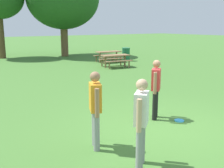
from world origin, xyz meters
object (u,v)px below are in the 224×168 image
object	(u,v)px
picnic_table_near	(115,58)
trash_can_beside_table	(126,54)
person_catcher	(141,117)
frisbee	(179,120)
person_bystander	(95,105)
picnic_table_far	(108,54)
person_thrower	(156,85)

from	to	relation	value
picnic_table_near	trash_can_beside_table	distance (m)	3.16
person_catcher	frisbee	world-z (taller)	person_catcher
trash_can_beside_table	person_catcher	bearing A→B (deg)	-126.77
picnic_table_near	person_bystander	bearing A→B (deg)	-127.64
frisbee	picnic_table_near	world-z (taller)	picnic_table_near
person_catcher	picnic_table_near	bearing A→B (deg)	56.60
person_catcher	person_bystander	size ratio (longest dim) A/B	1.00
person_catcher	trash_can_beside_table	size ratio (longest dim) A/B	1.71
person_catcher	picnic_table_far	bearing A→B (deg)	58.19
frisbee	trash_can_beside_table	size ratio (longest dim) A/B	0.27
person_thrower	picnic_table_near	size ratio (longest dim) A/B	0.85
person_thrower	person_catcher	xyz separation A→B (m)	(-2.05, -1.76, 0.00)
trash_can_beside_table	person_thrower	bearing A→B (deg)	-124.08
picnic_table_far	trash_can_beside_table	bearing A→B (deg)	-3.78
person_bystander	frisbee	bearing A→B (deg)	2.20
person_catcher	person_bystander	bearing A→B (deg)	103.69
person_thrower	picnic_table_near	bearing A→B (deg)	61.07
person_thrower	picnic_table_far	xyz separation A→B (m)	(5.55, 10.50, -0.38)
picnic_table_far	trash_can_beside_table	xyz separation A→B (m)	(1.48, -0.10, -0.08)
picnic_table_far	frisbee	bearing A→B (deg)	-115.03
person_bystander	trash_can_beside_table	bearing A→B (deg)	49.72
person_thrower	picnic_table_near	world-z (taller)	person_thrower
person_bystander	picnic_table_near	distance (m)	11.38
person_catcher	person_bystander	distance (m)	1.15
person_thrower	person_catcher	distance (m)	2.70
person_thrower	picnic_table_near	xyz separation A→B (m)	(4.62, 8.36, -0.38)
person_bystander	picnic_table_far	world-z (taller)	person_bystander
picnic_table_near	trash_can_beside_table	size ratio (longest dim) A/B	2.01
frisbee	picnic_table_near	bearing A→B (deg)	64.62
person_bystander	picnic_table_near	bearing A→B (deg)	52.36
person_thrower	trash_can_beside_table	xyz separation A→B (m)	(7.04, 10.40, -0.46)
picnic_table_near	person_catcher	bearing A→B (deg)	-123.40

